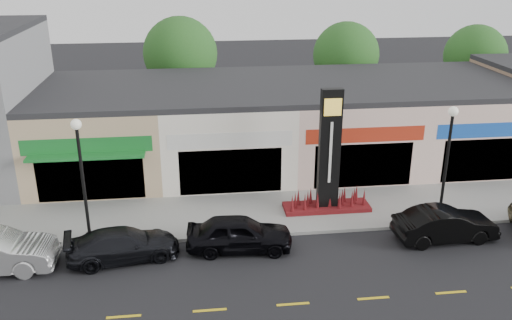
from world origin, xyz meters
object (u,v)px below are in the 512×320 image
at_px(lamp_west_near, 82,169).
at_px(car_dark_sedan, 123,245).
at_px(lamp_east_near, 448,153).
at_px(car_black_sedan, 239,234).
at_px(car_black_conv, 445,225).
at_px(pylon_sign, 328,169).

height_order(lamp_west_near, car_dark_sedan, lamp_west_near).
relative_size(lamp_east_near, car_black_sedan, 1.22).
bearing_deg(car_black_conv, lamp_east_near, -20.81).
height_order(lamp_east_near, pylon_sign, pylon_sign).
xyz_separation_m(lamp_west_near, car_black_conv, (15.48, -1.64, -2.74)).
height_order(pylon_sign, car_black_sedan, pylon_sign).
bearing_deg(car_black_sedan, lamp_east_near, -77.53).
xyz_separation_m(pylon_sign, car_black_sedan, (-4.56, -3.10, -1.51)).
xyz_separation_m(lamp_west_near, car_dark_sedan, (1.62, -1.59, -2.82)).
distance_m(car_dark_sedan, car_black_conv, 13.86).
bearing_deg(pylon_sign, lamp_west_near, -171.23).
distance_m(car_dark_sedan, car_black_sedan, 4.82).
height_order(car_black_sedan, car_black_conv, car_black_sedan).
xyz_separation_m(car_dark_sedan, car_black_conv, (13.86, -0.05, 0.08)).
bearing_deg(car_black_sedan, car_dark_sedan, 96.24).
relative_size(car_dark_sedan, car_black_sedan, 1.02).
distance_m(lamp_west_near, car_dark_sedan, 3.62).
height_order(lamp_east_near, car_black_conv, lamp_east_near).
height_order(lamp_east_near, car_dark_sedan, lamp_east_near).
distance_m(lamp_east_near, car_black_sedan, 10.04).
bearing_deg(lamp_east_near, car_black_conv, -107.64).
height_order(lamp_west_near, car_black_conv, lamp_west_near).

